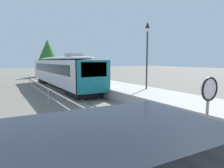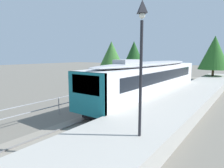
% 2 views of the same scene
% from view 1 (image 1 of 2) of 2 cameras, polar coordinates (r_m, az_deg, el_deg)
% --- Properties ---
extents(ground_plane, '(160.00, 160.00, 0.00)m').
position_cam_1_polar(ground_plane, '(16.08, -17.42, -5.05)').
color(ground_plane, '#6B665B').
extents(track_rails, '(3.20, 60.00, 0.14)m').
position_cam_1_polar(track_rails, '(16.96, -7.47, -4.07)').
color(track_rails, gray).
rests_on(track_rails, ground).
extents(commuter_train, '(2.82, 18.12, 3.74)m').
position_cam_1_polar(commuter_train, '(23.55, -14.41, 3.95)').
color(commuter_train, silver).
rests_on(commuter_train, track_rails).
extents(station_platform, '(3.90, 60.00, 0.90)m').
position_cam_1_polar(station_platform, '(18.37, 1.91, -1.87)').
color(station_platform, '#A8A59E').
rests_on(station_platform, ground).
extents(platform_lamp_mid_platform, '(0.34, 0.34, 5.35)m').
position_cam_1_polar(platform_lamp_mid_platform, '(16.43, 10.08, 11.61)').
color(platform_lamp_mid_platform, '#232328').
rests_on(platform_lamp_mid_platform, station_platform).
extents(speed_limit_sign, '(0.61, 0.10, 2.81)m').
position_cam_1_polar(speed_limit_sign, '(5.51, 25.92, -5.17)').
color(speed_limit_sign, '#9EA0A5').
rests_on(speed_limit_sign, ground).
extents(carpark_fence, '(0.06, 36.06, 1.25)m').
position_cam_1_polar(carpark_fence, '(6.62, -0.23, -13.49)').
color(carpark_fence, '#9EA0A5').
rests_on(carpark_fence, ground).
extents(tree_behind_carpark, '(4.73, 4.73, 7.33)m').
position_cam_1_polar(tree_behind_carpark, '(41.83, -17.98, 8.37)').
color(tree_behind_carpark, brown).
rests_on(tree_behind_carpark, ground).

